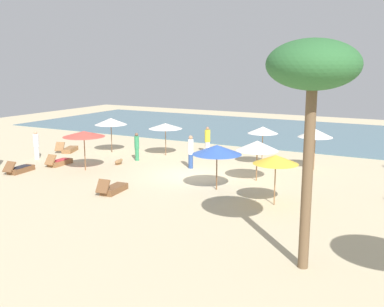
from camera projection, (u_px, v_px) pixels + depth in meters
The scene contains 20 objects.
ground_plane at pixel (190, 176), 23.69m from camera, with size 60.00×60.00×0.00m, color beige.
ocean_water at pixel (287, 132), 38.32m from camera, with size 48.00×16.00×0.06m, color slate.
umbrella_0 at pixel (165, 126), 28.58m from camera, with size 2.13×2.13×2.06m.
umbrella_1 at pixel (315, 133), 24.56m from camera, with size 1.88×1.88×2.28m.
umbrella_2 at pixel (217, 150), 20.77m from camera, with size 2.29×2.29×2.12m.
umbrella_3 at pixel (263, 130), 25.50m from camera, with size 1.70×1.70×2.28m.
umbrella_4 at pixel (111, 121), 29.53m from camera, with size 2.09×2.09×2.26m.
umbrella_5 at pixel (257, 146), 22.37m from camera, with size 2.11×2.11×2.04m.
umbrella_6 at pixel (276, 159), 18.51m from camera, with size 1.87×1.87×2.12m.
umbrella_7 at pixel (84, 134), 24.53m from camera, with size 2.28×2.28×2.18m.
lounger_0 at pixel (113, 189), 20.64m from camera, with size 0.76×1.71×0.73m.
lounger_1 at pixel (69, 149), 30.00m from camera, with size 1.19×1.77×0.71m.
lounger_2 at pixel (20, 169), 24.42m from camera, with size 0.75×1.74×0.69m.
lounger_3 at pixel (59, 162), 26.12m from camera, with size 0.66×1.69×0.71m.
person_0 at pixel (36, 145), 27.65m from camera, with size 0.47×0.47×1.74m.
person_2 at pixel (137, 146), 27.23m from camera, with size 0.33×0.33×1.69m.
person_4 at pixel (207, 140), 29.50m from camera, with size 0.41×0.41×1.72m.
person_5 at pixel (191, 151), 25.22m from camera, with size 0.42×0.42×1.86m.
palm_0 at pixel (313, 71), 12.02m from camera, with size 2.51×2.51×6.47m.
dog at pixel (119, 162), 26.32m from camera, with size 0.28×0.65×0.30m.
Camera 1 is at (11.11, -20.13, 5.84)m, focal length 42.40 mm.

